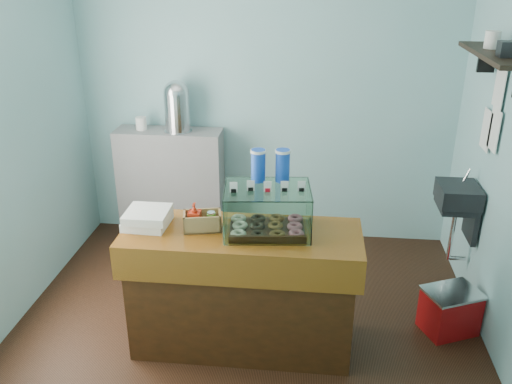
# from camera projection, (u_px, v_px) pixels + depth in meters

# --- Properties ---
(ground) EXTENTS (3.50, 3.50, 0.00)m
(ground) POSITION_uv_depth(u_px,v_px,m) (247.00, 320.00, 4.18)
(ground) COLOR black
(ground) RESTS_ON ground
(room_shell) EXTENTS (3.54, 3.04, 2.82)m
(room_shell) POSITION_uv_depth(u_px,v_px,m) (249.00, 104.00, 3.51)
(room_shell) COLOR #82BCBE
(room_shell) RESTS_ON ground
(counter) EXTENTS (1.60, 0.60, 0.90)m
(counter) POSITION_uv_depth(u_px,v_px,m) (242.00, 289.00, 3.77)
(counter) COLOR #47210D
(counter) RESTS_ON ground
(back_shelf) EXTENTS (1.00, 0.32, 1.10)m
(back_shelf) POSITION_uv_depth(u_px,v_px,m) (172.00, 185.00, 5.26)
(back_shelf) COLOR gray
(back_shelf) RESTS_ON ground
(display_case) EXTENTS (0.60, 0.47, 0.53)m
(display_case) POSITION_uv_depth(u_px,v_px,m) (268.00, 205.00, 3.57)
(display_case) COLOR black
(display_case) RESTS_ON counter
(condiment_crate) EXTENTS (0.28, 0.20, 0.19)m
(condiment_crate) POSITION_uv_depth(u_px,v_px,m) (201.00, 220.00, 3.61)
(condiment_crate) COLOR #A08150
(condiment_crate) RESTS_ON counter
(pastry_boxes) EXTENTS (0.30, 0.30, 0.11)m
(pastry_boxes) POSITION_uv_depth(u_px,v_px,m) (147.00, 218.00, 3.66)
(pastry_boxes) COLOR white
(pastry_boxes) RESTS_ON counter
(coffee_urn) EXTENTS (0.26, 0.26, 0.47)m
(coffee_urn) POSITION_uv_depth(u_px,v_px,m) (177.00, 105.00, 4.91)
(coffee_urn) COLOR silver
(coffee_urn) RESTS_ON back_shelf
(red_cooler) EXTENTS (0.47, 0.43, 0.34)m
(red_cooler) POSITION_uv_depth(u_px,v_px,m) (450.00, 311.00, 4.01)
(red_cooler) COLOR #AA0D0F
(red_cooler) RESTS_ON ground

